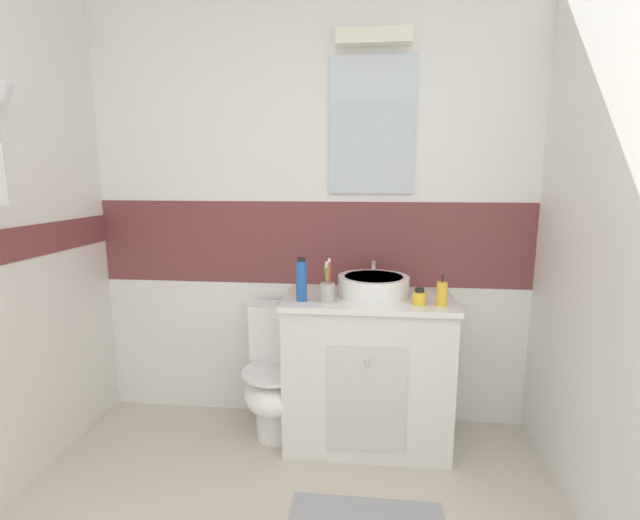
% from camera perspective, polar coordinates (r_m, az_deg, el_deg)
% --- Properties ---
extents(wall_back_tiled, '(3.20, 0.20, 2.50)m').
position_cam_1_polar(wall_back_tiled, '(2.75, -1.06, 5.52)').
color(wall_back_tiled, white).
rests_on(wall_back_tiled, ground_plane).
extents(vanity_cabinet, '(0.91, 0.53, 0.85)m').
position_cam_1_polar(vanity_cabinet, '(2.64, 5.96, -13.46)').
color(vanity_cabinet, silver).
rests_on(vanity_cabinet, ground_plane).
extents(sink_basin, '(0.39, 0.44, 0.16)m').
position_cam_1_polar(sink_basin, '(2.52, 6.73, -3.12)').
color(sink_basin, white).
rests_on(sink_basin, vanity_cabinet).
extents(toilet, '(0.37, 0.50, 0.77)m').
position_cam_1_polar(toilet, '(2.73, -5.35, -14.27)').
color(toilet, white).
rests_on(toilet, ground_plane).
extents(toothbrush_cup, '(0.08, 0.08, 0.23)m').
position_cam_1_polar(toothbrush_cup, '(2.37, 0.93, -3.87)').
color(toothbrush_cup, '#B2ADA3').
rests_on(toothbrush_cup, vanity_cabinet).
extents(soap_dispenser, '(0.05, 0.05, 0.16)m').
position_cam_1_polar(soap_dispenser, '(2.37, 15.06, -4.09)').
color(soap_dispenser, yellow).
rests_on(soap_dispenser, vanity_cabinet).
extents(shampoo_bottle_tall, '(0.06, 0.06, 0.23)m').
position_cam_1_polar(shampoo_bottle_tall, '(2.38, -2.34, -2.54)').
color(shampoo_bottle_tall, '#2659B2').
rests_on(shampoo_bottle_tall, vanity_cabinet).
extents(hair_gel_jar, '(0.07, 0.07, 0.09)m').
position_cam_1_polar(hair_gel_jar, '(2.37, 12.35, -4.59)').
color(hair_gel_jar, yellow).
rests_on(hair_gel_jar, vanity_cabinet).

